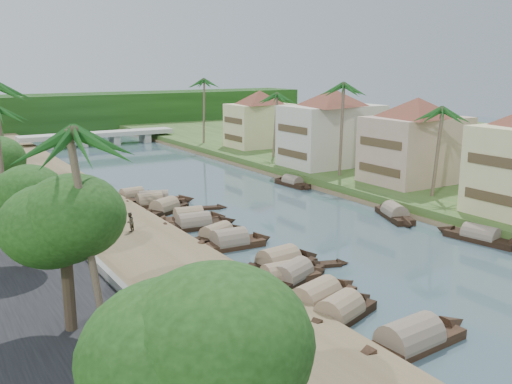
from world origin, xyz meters
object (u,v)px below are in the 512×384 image
sampan_0 (409,341)px  sampan_1 (339,313)px  person_near (243,299)px  bridge (98,136)px

sampan_0 → sampan_1: sampan_0 is taller
sampan_0 → person_near: person_near is taller
sampan_0 → sampan_1: 4.68m
sampan_1 → person_near: (-5.06, 2.43, 1.14)m
bridge → sampan_0: bearing=-95.9°
sampan_0 → person_near: 9.29m
bridge → person_near: size_ratio=18.44×
bridge → sampan_1: size_ratio=3.54×
bridge → person_near: (-14.82, -77.94, -0.16)m
bridge → sampan_1: bearing=-96.9°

